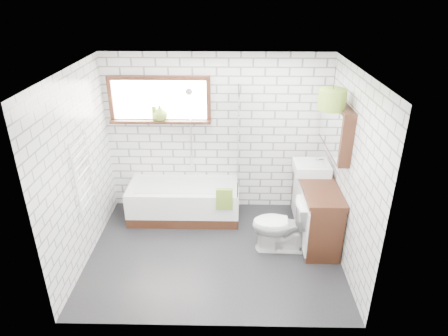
{
  "coord_description": "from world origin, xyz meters",
  "views": [
    {
      "loc": [
        0.23,
        -4.5,
        3.44
      ],
      "look_at": [
        0.13,
        0.25,
        1.18
      ],
      "focal_mm": 32.0,
      "sensor_mm": 36.0,
      "label": 1
    }
  ],
  "objects_px": {
    "bathtub": "(184,201)",
    "pendant": "(332,99)",
    "vanity": "(315,206)",
    "toilet": "(281,225)",
    "basin": "(312,168)"
  },
  "relations": [
    {
      "from": "basin",
      "to": "pendant",
      "type": "distance_m",
      "value": 1.25
    },
    {
      "from": "bathtub",
      "to": "toilet",
      "type": "xyz_separation_m",
      "value": [
        1.42,
        -0.83,
        0.12
      ]
    },
    {
      "from": "pendant",
      "to": "basin",
      "type": "bearing_deg",
      "value": 96.82
    },
    {
      "from": "bathtub",
      "to": "basin",
      "type": "relative_size",
      "value": 3.37
    },
    {
      "from": "bathtub",
      "to": "toilet",
      "type": "distance_m",
      "value": 1.65
    },
    {
      "from": "vanity",
      "to": "toilet",
      "type": "xyz_separation_m",
      "value": [
        -0.55,
        -0.43,
        -0.05
      ]
    },
    {
      "from": "vanity",
      "to": "pendant",
      "type": "height_order",
      "value": "pendant"
    },
    {
      "from": "bathtub",
      "to": "pendant",
      "type": "relative_size",
      "value": 4.97
    },
    {
      "from": "vanity",
      "to": "basin",
      "type": "bearing_deg",
      "value": 104.33
    },
    {
      "from": "vanity",
      "to": "toilet",
      "type": "distance_m",
      "value": 0.7
    },
    {
      "from": "pendant",
      "to": "vanity",
      "type": "bearing_deg",
      "value": 89.27
    },
    {
      "from": "bathtub",
      "to": "toilet",
      "type": "height_order",
      "value": "toilet"
    },
    {
      "from": "vanity",
      "to": "bathtub",
      "type": "bearing_deg",
      "value": 168.47
    },
    {
      "from": "vanity",
      "to": "toilet",
      "type": "height_order",
      "value": "vanity"
    },
    {
      "from": "basin",
      "to": "pendant",
      "type": "height_order",
      "value": "pendant"
    }
  ]
}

